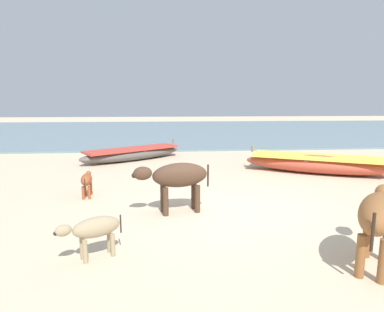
# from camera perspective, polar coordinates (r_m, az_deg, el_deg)

# --- Properties ---
(ground) EXTENTS (80.00, 80.00, 0.00)m
(ground) POSITION_cam_1_polar(r_m,az_deg,el_deg) (6.74, 6.39, -9.54)
(ground) COLOR beige
(sea_water) EXTENTS (60.00, 20.00, 0.08)m
(sea_water) POSITION_cam_1_polar(r_m,az_deg,el_deg) (24.19, -1.68, 4.54)
(sea_water) COLOR slate
(sea_water) RESTS_ON ground
(fishing_boat_2) EXTENTS (3.93, 3.09, 0.66)m
(fishing_boat_2) POSITION_cam_1_polar(r_m,az_deg,el_deg) (12.41, -10.43, 0.44)
(fishing_boat_2) COLOR #5B5651
(fishing_boat_2) RESTS_ON ground
(fishing_boat_3) EXTENTS (4.49, 2.97, 0.75)m
(fishing_boat_3) POSITION_cam_1_polar(r_m,az_deg,el_deg) (10.76, 21.30, -1.24)
(fishing_boat_3) COLOR #B74733
(fishing_boat_3) RESTS_ON ground
(cow_adult_dark) EXTENTS (1.54, 0.67, 1.01)m
(cow_adult_dark) POSITION_cam_1_polar(r_m,az_deg,el_deg) (6.41, -2.61, -3.74)
(cow_adult_dark) COLOR #4C3323
(cow_adult_dark) RESTS_ON ground
(calf_near_dun) EXTENTS (0.88, 0.61, 0.61)m
(calf_near_dun) POSITION_cam_1_polar(r_m,az_deg,el_deg) (4.85, -16.86, -12.24)
(calf_near_dun) COLOR tan
(calf_near_dun) RESTS_ON ground
(calf_far_rust) EXTENTS (0.31, 0.85, 0.55)m
(calf_far_rust) POSITION_cam_1_polar(r_m,az_deg,el_deg) (7.91, -18.09, -4.08)
(calf_far_rust) COLOR #9E4C28
(calf_far_rust) RESTS_ON ground
(cow_second_adult_brown) EXTENTS (1.21, 1.39, 1.03)m
(cow_second_adult_brown) POSITION_cam_1_polar(r_m,az_deg,el_deg) (4.96, 30.00, -8.99)
(cow_second_adult_brown) COLOR brown
(cow_second_adult_brown) RESTS_ON ground
(debris_pile_0) EXTENTS (1.21, 1.21, 0.27)m
(debris_pile_0) POSITION_cam_1_polar(r_m,az_deg,el_deg) (13.13, 30.74, -0.80)
(debris_pile_0) COLOR brown
(debris_pile_0) RESTS_ON ground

